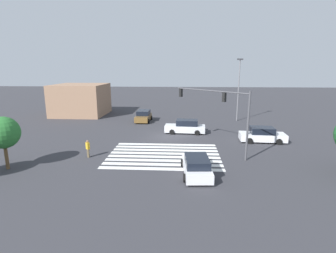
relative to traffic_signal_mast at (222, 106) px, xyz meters
name	(u,v)px	position (x,y,z in m)	size (l,w,h in m)	color
ground_plane	(168,137)	(-5.17, 5.17, -4.41)	(154.72, 154.72, 0.00)	#333338
crosswalk_markings	(164,155)	(-5.17, -1.03, -4.41)	(10.09, 7.25, 0.01)	silver
traffic_signal_mast	(222,106)	(0.00, 0.00, 0.00)	(6.13, 6.13, 5.96)	#47474C
car_0	(196,166)	(-2.44, -5.21, -3.74)	(2.35, 4.92, 1.41)	silver
car_1	(186,127)	(-3.16, 7.30, -3.64)	(4.93, 2.21, 1.65)	silver
car_2	(144,116)	(-9.32, 14.05, -3.64)	(2.26, 4.40, 1.61)	brown
car_3	(262,135)	(5.05, 3.99, -3.67)	(4.87, 2.42, 1.59)	silver
corner_building	(81,100)	(-20.55, 18.94, -1.87)	(8.03, 8.03, 5.08)	#937056
pedestrian	(88,148)	(-11.87, -2.02, -3.54)	(0.41, 0.41, 1.58)	brown
street_light_pole_a	(239,85)	(4.56, 15.27, 0.93)	(0.80, 0.36, 9.04)	slate
tree_corner_c	(3,133)	(-17.27, -5.04, -1.47)	(2.47, 2.47, 4.20)	brown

